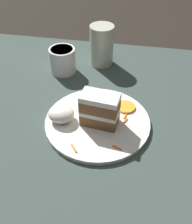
# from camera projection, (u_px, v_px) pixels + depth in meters

# --- Properties ---
(ground_plane) EXTENTS (6.00, 6.00, 0.00)m
(ground_plane) POSITION_uv_depth(u_px,v_px,m) (97.00, 134.00, 0.70)
(ground_plane) COLOR black
(ground_plane) RESTS_ON ground
(dining_table) EXTENTS (1.26, 0.88, 0.04)m
(dining_table) POSITION_uv_depth(u_px,v_px,m) (98.00, 129.00, 0.69)
(dining_table) COLOR #384742
(dining_table) RESTS_ON ground
(plate) EXTENTS (0.27, 0.27, 0.01)m
(plate) POSITION_uv_depth(u_px,v_px,m) (96.00, 123.00, 0.67)
(plate) COLOR white
(plate) RESTS_ON dining_table
(cake_slice) EXTENTS (0.10, 0.06, 0.09)m
(cake_slice) POSITION_uv_depth(u_px,v_px,m) (100.00, 110.00, 0.63)
(cake_slice) COLOR brown
(cake_slice) RESTS_ON plate
(cream_dollop) EXTENTS (0.07, 0.06, 0.04)m
(cream_dollop) POSITION_uv_depth(u_px,v_px,m) (61.00, 114.00, 0.65)
(cream_dollop) COLOR white
(cream_dollop) RESTS_ON plate
(orange_garnish) EXTENTS (0.05, 0.05, 0.01)m
(orange_garnish) POSITION_uv_depth(u_px,v_px,m) (126.00, 107.00, 0.70)
(orange_garnish) COLOR orange
(orange_garnish) RESTS_ON plate
(carrot_shreds_scatter) EXTENTS (0.12, 0.18, 0.00)m
(carrot_shreds_scatter) POSITION_uv_depth(u_px,v_px,m) (110.00, 128.00, 0.64)
(carrot_shreds_scatter) COLOR orange
(carrot_shreds_scatter) RESTS_ON plate
(drinking_glass) EXTENTS (0.08, 0.08, 0.13)m
(drinking_glass) POSITION_uv_depth(u_px,v_px,m) (102.00, 48.00, 0.85)
(drinking_glass) COLOR beige
(drinking_glass) RESTS_ON dining_table
(coffee_mug) EXTENTS (0.08, 0.08, 0.08)m
(coffee_mug) POSITION_uv_depth(u_px,v_px,m) (63.00, 60.00, 0.83)
(coffee_mug) COLOR white
(coffee_mug) RESTS_ON dining_table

